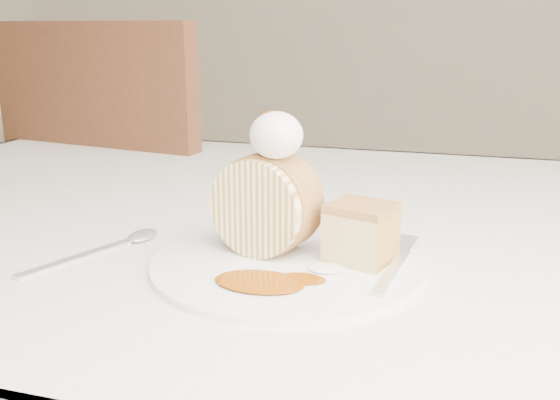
% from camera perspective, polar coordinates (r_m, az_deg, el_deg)
% --- Properties ---
extents(table, '(1.40, 0.90, 0.75)m').
position_cam_1_polar(table, '(0.83, 0.79, -7.12)').
color(table, white).
rests_on(table, ground).
extents(chair_far, '(0.53, 0.53, 0.99)m').
position_cam_1_polar(chair_far, '(1.44, -12.78, -1.51)').
color(chair_far, brown).
rests_on(chair_far, ground).
extents(plate, '(0.34, 0.34, 0.01)m').
position_cam_1_polar(plate, '(0.62, 0.62, -5.75)').
color(plate, white).
rests_on(plate, table).
extents(roulade_slice, '(0.11, 0.08, 0.10)m').
position_cam_1_polar(roulade_slice, '(0.63, -1.31, -0.39)').
color(roulade_slice, '#FFECB1').
rests_on(roulade_slice, plate).
extents(cake_chunk, '(0.07, 0.07, 0.05)m').
position_cam_1_polar(cake_chunk, '(0.62, 7.41, -3.28)').
color(cake_chunk, '#B68844').
rests_on(cake_chunk, plate).
extents(whipped_cream, '(0.05, 0.05, 0.05)m').
position_cam_1_polar(whipped_cream, '(0.60, -0.34, 5.94)').
color(whipped_cream, white).
rests_on(whipped_cream, roulade_slice).
extents(caramel_drizzle, '(0.03, 0.02, 0.01)m').
position_cam_1_polar(caramel_drizzle, '(0.60, -0.52, 8.44)').
color(caramel_drizzle, '#843C05').
rests_on(caramel_drizzle, whipped_cream).
extents(caramel_pool, '(0.10, 0.08, 0.00)m').
position_cam_1_polar(caramel_pool, '(0.56, -1.88, -7.45)').
color(caramel_pool, '#843C05').
rests_on(caramel_pool, plate).
extents(fork, '(0.04, 0.16, 0.00)m').
position_cam_1_polar(fork, '(0.59, 10.21, -6.48)').
color(fork, silver).
rests_on(fork, plate).
extents(spoon, '(0.08, 0.16, 0.00)m').
position_cam_1_polar(spoon, '(0.67, -18.16, -5.11)').
color(spoon, silver).
rests_on(spoon, table).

